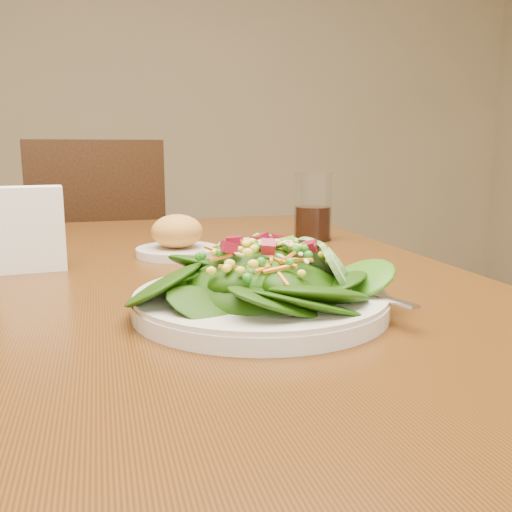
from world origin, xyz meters
The scene contains 7 objects.
dining_table centered at (0.00, 0.00, 0.65)m, with size 0.90×1.40×0.75m.
chair_far centered at (-0.15, 1.11, 0.51)m, with size 0.49×0.50×0.97m.
salad_plate centered at (0.07, -0.25, 0.78)m, with size 0.31×0.31×0.09m.
bread_plate centered at (0.01, 0.15, 0.78)m, with size 0.15×0.15×0.08m.
tomato_bowl centered at (0.15, 0.04, 0.77)m, with size 0.13×0.13×0.04m.
drinking_glass centered at (0.32, 0.26, 0.81)m, with size 0.08×0.08×0.15m.
napkin_holder centered at (-0.24, 0.09, 0.82)m, with size 0.11×0.07×0.14m.
Camera 1 is at (-0.13, -0.90, 0.95)m, focal length 40.00 mm.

